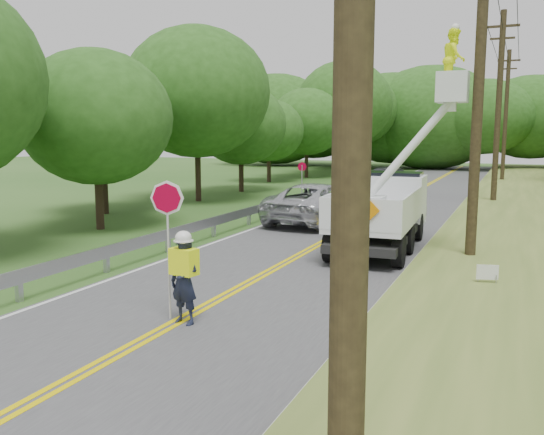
% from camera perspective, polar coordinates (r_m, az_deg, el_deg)
% --- Properties ---
extents(ground, '(140.00, 140.00, 0.00)m').
position_cam_1_polar(ground, '(10.95, -12.90, -12.06)').
color(ground, '#28521B').
rests_on(ground, ground).
extents(road, '(7.20, 96.00, 0.03)m').
position_cam_1_polar(road, '(23.36, 7.84, -0.99)').
color(road, '#454447').
rests_on(road, ground).
extents(guardrail, '(0.18, 48.00, 0.77)m').
position_cam_1_polar(guardrail, '(25.47, -0.31, 1.10)').
color(guardrail, '#A5A6AD').
rests_on(guardrail, ground).
extents(utility_poles, '(1.60, 43.30, 10.00)m').
position_cam_1_polar(utility_poles, '(25.30, 21.20, 11.20)').
color(utility_poles, black).
rests_on(utility_poles, ground).
extents(tall_grass_verge, '(7.00, 96.00, 0.30)m').
position_cam_1_polar(tall_grass_verge, '(22.52, 25.52, -1.72)').
color(tall_grass_verge, '#566D2C').
rests_on(tall_grass_verge, ground).
extents(treeline_left, '(10.30, 55.10, 10.43)m').
position_cam_1_polar(treeline_left, '(41.54, 0.50, 10.90)').
color(treeline_left, '#332319').
rests_on(treeline_left, ground).
extents(treeline_horizon, '(58.48, 14.72, 12.29)m').
position_cam_1_polar(treeline_horizon, '(64.47, 18.90, 9.47)').
color(treeline_horizon, '#254E17').
rests_on(treeline_horizon, ground).
extents(flagger, '(1.13, 0.51, 2.85)m').
position_cam_1_polar(flagger, '(11.46, -8.83, -5.60)').
color(flagger, '#191E33').
rests_on(flagger, road).
extents(bucket_truck, '(3.93, 6.93, 6.69)m').
position_cam_1_polar(bucket_truck, '(19.75, 11.72, 1.65)').
color(bucket_truck, black).
rests_on(bucket_truck, road).
extents(suv_silver, '(3.37, 6.34, 1.69)m').
position_cam_1_polar(suv_silver, '(24.30, 4.66, 1.47)').
color(suv_silver, silver).
rests_on(suv_silver, road).
extents(suv_darkgrey, '(2.80, 5.95, 1.68)m').
position_cam_1_polar(suv_darkgrey, '(37.09, 11.74, 3.69)').
color(suv_darkgrey, '#323339').
rests_on(suv_darkgrey, road).
extents(stop_sign_permanent, '(0.42, 0.29, 2.28)m').
position_cam_1_polar(stop_sign_permanent, '(30.65, 3.02, 4.08)').
color(stop_sign_permanent, '#A5A6AD').
rests_on(stop_sign_permanent, ground).
extents(yard_sign, '(0.49, 0.16, 0.73)m').
position_cam_1_polar(yard_sign, '(14.40, 20.76, -5.26)').
color(yard_sign, white).
rests_on(yard_sign, ground).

